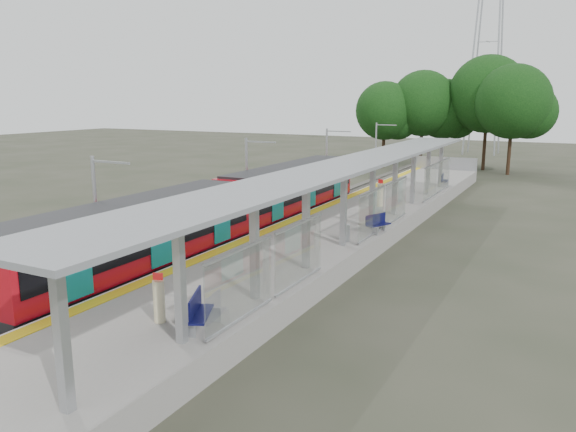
% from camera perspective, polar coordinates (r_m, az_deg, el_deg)
% --- Properties ---
extents(ground, '(200.00, 200.00, 0.00)m').
position_cam_1_polar(ground, '(16.83, -20.54, -16.23)').
color(ground, '#474438').
rests_on(ground, ground).
extents(trackbed, '(3.00, 70.00, 0.24)m').
position_cam_1_polar(trackbed, '(34.51, -0.73, -0.83)').
color(trackbed, '#59544C').
rests_on(trackbed, ground).
extents(platform, '(6.00, 50.00, 1.00)m').
position_cam_1_polar(platform, '(32.60, 6.26, -0.98)').
color(platform, gray).
rests_on(platform, ground).
extents(tactile_strip, '(0.60, 50.00, 0.02)m').
position_cam_1_polar(tactile_strip, '(33.47, 2.21, 0.32)').
color(tactile_strip, yellow).
rests_on(tactile_strip, platform).
extents(end_fence, '(6.00, 0.10, 1.20)m').
position_cam_1_polar(end_fence, '(56.13, 15.63, 5.19)').
color(end_fence, '#9EA0A5').
rests_on(end_fence, platform).
extents(train, '(2.74, 27.60, 3.62)m').
position_cam_1_polar(train, '(29.36, -5.95, 0.69)').
color(train, black).
rests_on(train, ground).
extents(canopy, '(3.27, 38.00, 3.66)m').
position_cam_1_polar(canopy, '(27.87, 6.65, 4.55)').
color(canopy, '#9EA0A5').
rests_on(canopy, platform).
extents(pylon, '(8.00, 4.00, 38.00)m').
position_cam_1_polar(pylon, '(84.35, 19.86, 18.90)').
color(pylon, '#9EA0A5').
rests_on(pylon, ground).
extents(tree_cluster, '(20.22, 10.65, 12.26)m').
position_cam_1_polar(tree_cluster, '(64.08, 16.89, 10.99)').
color(tree_cluster, '#382316').
rests_on(tree_cluster, ground).
extents(catenary_masts, '(2.08, 48.16, 5.40)m').
position_cam_1_polar(catenary_masts, '(34.00, -4.09, 3.73)').
color(catenary_masts, '#9EA0A5').
rests_on(catenary_masts, ground).
extents(bench_near, '(1.12, 1.63, 1.08)m').
position_cam_1_polar(bench_near, '(17.00, -9.08, -9.49)').
color(bench_near, '#0E0F46').
rests_on(bench_near, platform).
extents(bench_mid, '(1.00, 1.45, 0.96)m').
position_cam_1_polar(bench_mid, '(28.87, 9.06, -0.70)').
color(bench_mid, '#0E0F46').
rests_on(bench_mid, platform).
extents(bench_far, '(0.59, 1.41, 0.94)m').
position_cam_1_polar(bench_far, '(45.39, 15.53, 3.57)').
color(bench_far, '#0E0F46').
rests_on(bench_far, platform).
extents(info_pillar_near, '(0.35, 0.35, 1.56)m').
position_cam_1_polar(info_pillar_near, '(17.70, -12.97, -8.39)').
color(info_pillar_near, beige).
rests_on(info_pillar_near, platform).
extents(info_pillar_far, '(0.39, 0.39, 1.73)m').
position_cam_1_polar(info_pillar_far, '(35.90, 9.35, 2.15)').
color(info_pillar_far, beige).
rests_on(info_pillar_far, platform).
extents(litter_bin, '(0.44, 0.44, 0.81)m').
position_cam_1_polar(litter_bin, '(27.01, 5.88, -1.70)').
color(litter_bin, '#9EA0A5').
rests_on(litter_bin, platform).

